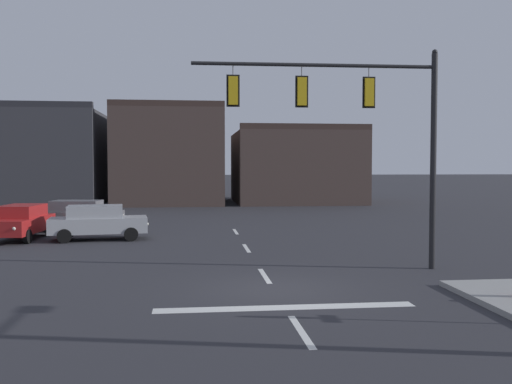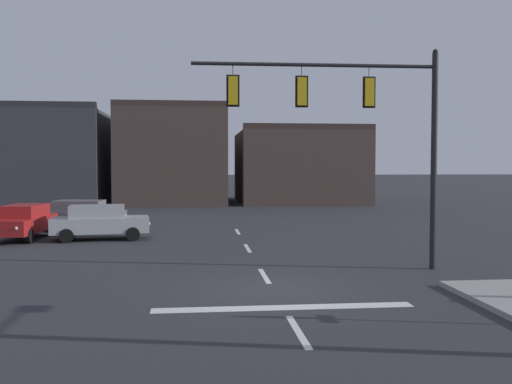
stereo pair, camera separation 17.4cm
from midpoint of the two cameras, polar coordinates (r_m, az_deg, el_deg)
ground_plane at (r=16.04m, az=1.48°, el=-9.78°), size 400.00×400.00×0.00m
stop_bar_paint at (r=14.11m, az=2.62°, el=-11.49°), size 6.40×0.50×0.01m
lane_centreline at (r=17.98m, az=0.59°, el=-8.40°), size 0.16×26.40×0.01m
signal_mast_near_side at (r=19.02m, az=9.99°, el=7.54°), size 8.10×0.45×7.29m
car_lot_nearside at (r=31.60m, az=-17.52°, el=-2.18°), size 4.59×2.29×1.61m
car_lot_middle at (r=27.45m, az=-15.77°, el=-2.87°), size 4.61×2.33×1.61m
car_lot_farside at (r=28.84m, az=-22.68°, el=-2.71°), size 2.24×4.58×1.61m
building_row at (r=53.16m, az=-8.91°, el=3.08°), size 34.84×12.35×8.85m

